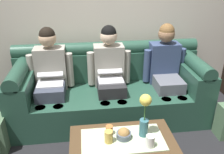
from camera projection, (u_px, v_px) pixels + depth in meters
The scene contains 11 objects.
back_wall_patterned at pixel (105, 1), 3.16m from camera, with size 6.00×0.12×2.90m, color beige.
couch at pixel (110, 91), 3.15m from camera, with size 2.45×0.88×0.96m.
person_left at pixel (51, 74), 2.94m from camera, with size 0.56×0.67×1.22m.
person_middle at pixel (110, 71), 3.02m from camera, with size 0.56×0.67×1.22m.
person_right at pixel (166, 68), 3.11m from camera, with size 0.56×0.67×1.22m.
coffee_table at pixel (123, 144), 2.24m from camera, with size 0.99×0.56×0.40m.
flower_vase at pixel (145, 114), 2.17m from camera, with size 0.11×0.11×0.44m.
snack_bowl at pixel (124, 134), 2.22m from camera, with size 0.14×0.14×0.11m.
cup_near_left at pixel (109, 137), 2.16m from camera, with size 0.08×0.08×0.12m, color gold.
cup_near_right at pixel (150, 141), 2.11m from camera, with size 0.08×0.08×0.12m, color white.
cup_far_center at pixel (109, 130), 2.27m from camera, with size 0.07×0.07×0.09m, color #B26633.
Camera 1 is at (-0.32, -1.58, 1.87)m, focal length 38.05 mm.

